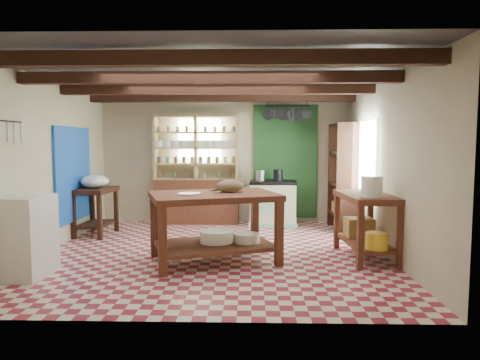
{
  "coord_description": "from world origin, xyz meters",
  "views": [
    {
      "loc": [
        0.55,
        -6.27,
        1.64
      ],
      "look_at": [
        0.38,
        0.3,
        1.06
      ],
      "focal_mm": 32.0,
      "sensor_mm": 36.0,
      "label": 1
    }
  ],
  "objects_px": {
    "work_table": "(214,227)",
    "white_cabinet": "(24,236)",
    "stove": "(273,203)",
    "right_counter": "(366,226)",
    "cat": "(230,186)",
    "prep_table": "(96,212)"
  },
  "relations": [
    {
      "from": "work_table",
      "to": "white_cabinet",
      "type": "relative_size",
      "value": 1.68
    },
    {
      "from": "stove",
      "to": "right_counter",
      "type": "distance_m",
      "value": 2.68
    },
    {
      "from": "right_counter",
      "to": "cat",
      "type": "distance_m",
      "value": 2.01
    },
    {
      "from": "work_table",
      "to": "cat",
      "type": "height_order",
      "value": "cat"
    },
    {
      "from": "stove",
      "to": "prep_table",
      "type": "bearing_deg",
      "value": -159.87
    },
    {
      "from": "stove",
      "to": "white_cabinet",
      "type": "distance_m",
      "value": 4.64
    },
    {
      "from": "right_counter",
      "to": "cat",
      "type": "height_order",
      "value": "cat"
    },
    {
      "from": "prep_table",
      "to": "right_counter",
      "type": "bearing_deg",
      "value": -13.33
    },
    {
      "from": "work_table",
      "to": "prep_table",
      "type": "relative_size",
      "value": 1.99
    },
    {
      "from": "work_table",
      "to": "cat",
      "type": "relative_size",
      "value": 4.29
    },
    {
      "from": "right_counter",
      "to": "prep_table",
      "type": "bearing_deg",
      "value": 158.88
    },
    {
      "from": "prep_table",
      "to": "cat",
      "type": "distance_m",
      "value": 2.95
    },
    {
      "from": "prep_table",
      "to": "cat",
      "type": "relative_size",
      "value": 2.15
    },
    {
      "from": "work_table",
      "to": "right_counter",
      "type": "bearing_deg",
      "value": -12.9
    },
    {
      "from": "cat",
      "to": "right_counter",
      "type": "bearing_deg",
      "value": -26.02
    },
    {
      "from": "white_cabinet",
      "to": "cat",
      "type": "height_order",
      "value": "cat"
    },
    {
      "from": "work_table",
      "to": "white_cabinet",
      "type": "bearing_deg",
      "value": 179.2
    },
    {
      "from": "white_cabinet",
      "to": "cat",
      "type": "distance_m",
      "value": 2.68
    },
    {
      "from": "work_table",
      "to": "white_cabinet",
      "type": "xyz_separation_m",
      "value": [
        -2.26,
        -0.73,
        0.02
      ]
    },
    {
      "from": "stove",
      "to": "right_counter",
      "type": "xyz_separation_m",
      "value": [
        1.19,
        -2.4,
        0.01
      ]
    },
    {
      "from": "prep_table",
      "to": "white_cabinet",
      "type": "distance_m",
      "value": 2.36
    },
    {
      "from": "cat",
      "to": "prep_table",
      "type": "bearing_deg",
      "value": 120.0
    }
  ]
}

